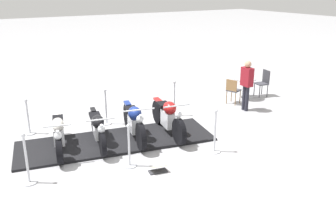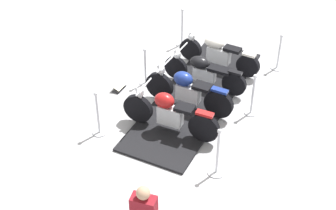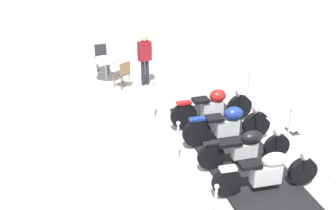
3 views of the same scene
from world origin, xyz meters
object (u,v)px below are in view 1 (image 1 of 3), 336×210
object	(u,v)px
cafe_chair_near_table	(263,81)
bystander_person	(247,81)
motorcycle_navy	(134,121)
stanchion_right_front	(27,167)
motorcycle_black	(98,128)
motorcycle_maroon	(168,117)
stanchion_left_mid	(106,111)
stanchion_left_rear	(174,105)
motorcycle_cream	(59,133)
stanchion_left_front	(29,122)
cafe_table	(244,83)
cafe_chair_across_table	(233,89)
stanchion_right_rear	(215,138)
stanchion_right_mid	(129,153)
info_placard	(158,169)

from	to	relation	value
cafe_chair_near_table	bystander_person	bearing A→B (deg)	37.73
motorcycle_navy	stanchion_right_front	xyz separation A→B (m)	(0.84, -2.83, -0.16)
motorcycle_black	motorcycle_maroon	size ratio (longest dim) A/B	0.95
motorcycle_black	stanchion_left_mid	world-z (taller)	stanchion_left_mid
bystander_person	stanchion_right_front	bearing A→B (deg)	11.30
stanchion_left_rear	bystander_person	bearing A→B (deg)	71.23
motorcycle_cream	stanchion_left_front	distance (m)	1.60
stanchion_right_front	cafe_table	size ratio (longest dim) A/B	1.33
stanchion_right_front	cafe_chair_across_table	distance (m)	7.32
cafe_chair_near_table	stanchion_left_rear	bearing A→B (deg)	11.40
stanchion_left_rear	stanchion_left_front	size ratio (longest dim) A/B	1.12
motorcycle_cream	cafe_chair_near_table	distance (m)	7.74
motorcycle_navy	stanchion_right_front	world-z (taller)	stanchion_right_front
stanchion_left_mid	stanchion_right_rear	bearing A→B (deg)	27.03
motorcycle_cream	stanchion_left_rear	world-z (taller)	stanchion_left_rear
bystander_person	cafe_chair_across_table	bearing A→B (deg)	-94.40
stanchion_left_front	stanchion_right_rear	world-z (taller)	stanchion_right_rear
stanchion_left_rear	stanchion_right_mid	size ratio (longest dim) A/B	1.11
motorcycle_black	bystander_person	size ratio (longest dim) A/B	1.30
stanchion_left_front	stanchion_right_rear	xyz separation A→B (m)	(3.52, 3.70, 0.04)
motorcycle_cream	info_placard	size ratio (longest dim) A/B	5.06
cafe_table	stanchion_right_rear	bearing A→B (deg)	-50.59
motorcycle_maroon	stanchion_right_front	xyz separation A→B (m)	(0.66, -3.77, -0.16)
motorcycle_maroon	bystander_person	size ratio (longest dim) A/B	1.36
stanchion_right_mid	stanchion_right_front	distance (m)	2.15
stanchion_right_rear	stanchion_right_mid	bearing A→B (deg)	-100.78
motorcycle_black	info_placard	world-z (taller)	motorcycle_black
stanchion_right_mid	stanchion_right_rear	bearing A→B (deg)	79.22
stanchion_right_mid	stanchion_left_front	bearing A→B (deg)	-152.97
motorcycle_black	stanchion_right_rear	distance (m)	2.95
motorcycle_black	motorcycle_maroon	xyz separation A→B (m)	(0.35, 1.87, 0.05)
stanchion_left_mid	cafe_chair_across_table	world-z (taller)	stanchion_left_mid
motorcycle_navy	cafe_chair_across_table	world-z (taller)	motorcycle_navy
motorcycle_cream	stanchion_left_front	size ratio (longest dim) A/B	2.18
cafe_table	cafe_chair_near_table	size ratio (longest dim) A/B	0.87
motorcycle_navy	cafe_chair_near_table	bearing A→B (deg)	114.22
stanchion_left_mid	stanchion_left_front	size ratio (longest dim) A/B	1.07
stanchion_left_mid	cafe_table	xyz separation A→B (m)	(0.15, 5.21, 0.18)
stanchion_left_mid	motorcycle_maroon	bearing A→B (deg)	34.46
cafe_chair_across_table	stanchion_left_rear	bearing A→B (deg)	158.17
stanchion_right_front	motorcycle_black	bearing A→B (deg)	118.12
cafe_chair_across_table	info_placard	bearing A→B (deg)	-168.89
stanchion_left_rear	stanchion_left_mid	world-z (taller)	stanchion_left_rear
cafe_chair_across_table	motorcycle_cream	bearing A→B (deg)	165.49
stanchion_right_mid	stanchion_right_front	xyz separation A→B (m)	(-0.40, -2.11, 0.04)
motorcycle_navy	cafe_chair_near_table	size ratio (longest dim) A/B	2.25
motorcycle_maroon	stanchion_right_rear	xyz separation A→B (m)	(1.46, 0.45, -0.16)
stanchion_left_rear	cafe_chair_near_table	size ratio (longest dim) A/B	1.17
motorcycle_cream	stanchion_right_mid	size ratio (longest dim) A/B	2.15
cafe_chair_across_table	bystander_person	world-z (taller)	bystander_person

